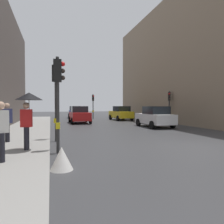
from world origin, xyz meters
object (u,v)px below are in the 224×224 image
traffic_light_far_median (93,102)px  warning_sign_triangle (62,158)px  traffic_light_near_right (56,88)px  pedestrian_with_grey_backpack (6,120)px  traffic_light_mid_street (169,101)px  car_yellow_taxi (121,113)px  pedestrian_with_umbrella (28,105)px  car_blue_van (75,112)px  car_red_sedan (79,115)px  traffic_light_near_left (58,87)px  car_white_compact (155,117)px

traffic_light_far_median → warning_sign_triangle: (-5.41, -23.20, -2.03)m
traffic_light_near_right → pedestrian_with_grey_backpack: (-2.23, -0.43, -1.56)m
traffic_light_mid_street → car_yellow_taxi: traffic_light_mid_street is taller
traffic_light_mid_street → pedestrian_with_grey_backpack: traffic_light_mid_street is taller
traffic_light_far_median → pedestrian_with_umbrella: size_ratio=1.59×
car_blue_van → car_red_sedan: (-0.64, -9.94, 0.00)m
traffic_light_far_median → car_yellow_taxi: traffic_light_far_median is taller
car_blue_van → car_yellow_taxi: bearing=-54.0°
car_yellow_taxi → pedestrian_with_grey_backpack: 18.18m
traffic_light_near_left → car_white_compact: 11.53m
traffic_light_near_right → pedestrian_with_umbrella: (-1.09, -2.55, -0.88)m
traffic_light_near_left → traffic_light_far_median: bearing=75.5°
traffic_light_near_left → pedestrian_with_grey_backpack: size_ratio=2.06×
traffic_light_near_right → pedestrian_with_umbrella: size_ratio=1.84×
pedestrian_with_umbrella → traffic_light_near_right: bearing=66.9°
pedestrian_with_umbrella → car_white_compact: bearing=39.9°
car_white_compact → car_red_sedan: size_ratio=1.00×
pedestrian_with_grey_backpack → pedestrian_with_umbrella: bearing=-61.6°
warning_sign_triangle → car_white_compact: bearing=51.3°
car_yellow_taxi → pedestrian_with_grey_backpack: size_ratio=2.43×
traffic_light_near_right → pedestrian_with_umbrella: traffic_light_near_right is taller
pedestrian_with_umbrella → car_yellow_taxi: bearing=61.2°
pedestrian_with_grey_backpack → warning_sign_triangle: (2.24, -4.57, -0.84)m
car_white_compact → warning_sign_triangle: 13.07m
pedestrian_with_grey_backpack → car_red_sedan: bearing=67.6°
car_yellow_taxi → warning_sign_triangle: 21.11m
traffic_light_mid_street → pedestrian_with_umbrella: size_ratio=1.53×
car_red_sedan → warning_sign_triangle: (-2.62, -16.34, -0.55)m
traffic_light_mid_street → warning_sign_triangle: (-11.24, -13.05, -1.93)m
car_yellow_taxi → pedestrian_with_umbrella: bearing=-118.8°
traffic_light_near_left → pedestrian_with_umbrella: (-1.09, 0.24, -0.67)m
car_red_sedan → car_white_compact: bearing=-48.0°
traffic_light_near_left → car_red_sedan: traffic_light_near_left is taller
traffic_light_far_median → car_blue_van: size_ratio=0.79×
traffic_light_near_right → car_white_compact: 9.85m
traffic_light_far_median → pedestrian_with_umbrella: 21.75m
traffic_light_mid_street → warning_sign_triangle: bearing=-130.7°
traffic_light_far_median → car_white_compact: (2.75, -13.01, -1.48)m
traffic_light_near_left → warning_sign_triangle: traffic_light_near_left is taller
traffic_light_far_median → traffic_light_near_left: size_ratio=0.94×
traffic_light_far_median → traffic_light_near_right: traffic_light_near_right is taller
traffic_light_near_left → traffic_light_mid_street: (11.24, 10.83, -0.25)m
car_red_sedan → pedestrian_with_grey_backpack: (-4.86, -11.77, 0.29)m
pedestrian_with_umbrella → warning_sign_triangle: bearing=-66.0°
traffic_light_near_left → car_white_compact: (8.16, 7.97, -1.63)m
warning_sign_triangle → car_red_sedan: bearing=80.9°
car_white_compact → pedestrian_with_umbrella: pedestrian_with_umbrella is taller
traffic_light_near_left → warning_sign_triangle: (0.00, -2.22, -2.19)m
traffic_light_far_median → warning_sign_triangle: bearing=-103.1°
traffic_light_near_left → car_yellow_taxi: (8.23, 17.21, -1.63)m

